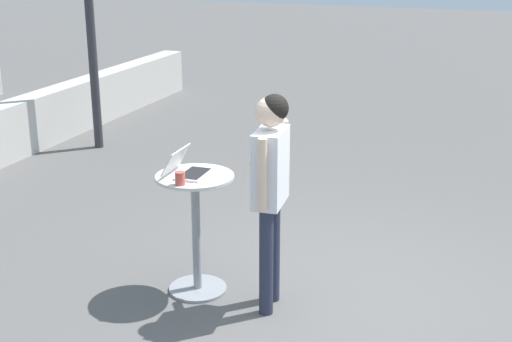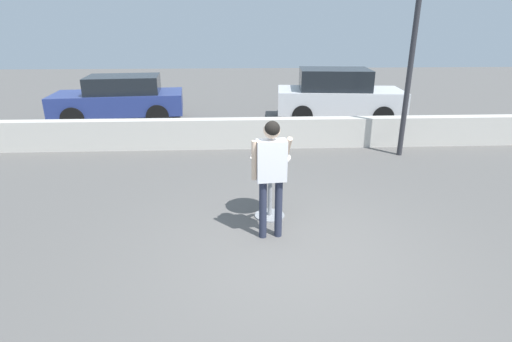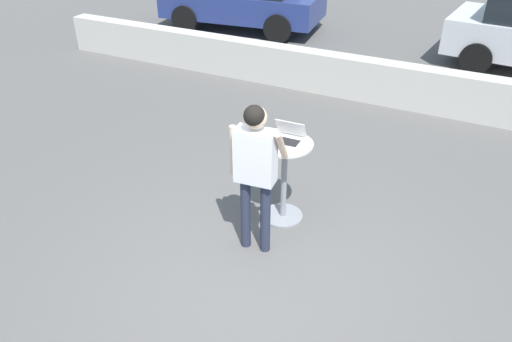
{
  "view_description": "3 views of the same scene",
  "coord_description": "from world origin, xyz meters",
  "px_view_note": "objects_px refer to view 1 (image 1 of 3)",
  "views": [
    {
      "loc": [
        -5.11,
        -1.19,
        2.84
      ],
      "look_at": [
        -0.18,
        0.67,
        1.09
      ],
      "focal_mm": 50.0,
      "sensor_mm": 36.0,
      "label": 1
    },
    {
      "loc": [
        -0.77,
        -4.67,
        2.93
      ],
      "look_at": [
        -0.49,
        0.76,
        0.94
      ],
      "focal_mm": 28.0,
      "sensor_mm": 36.0,
      "label": 2
    },
    {
      "loc": [
        1.63,
        -3.35,
        3.67
      ],
      "look_at": [
        -0.29,
        0.5,
        1.01
      ],
      "focal_mm": 35.0,
      "sensor_mm": 36.0,
      "label": 3
    }
  ],
  "objects_px": {
    "cafe_table": "(196,223)",
    "standing_person": "(270,175)",
    "coffee_mug": "(180,178)",
    "laptop": "(187,169)"
  },
  "relations": [
    {
      "from": "laptop",
      "to": "coffee_mug",
      "type": "height_order",
      "value": "laptop"
    },
    {
      "from": "cafe_table",
      "to": "laptop",
      "type": "height_order",
      "value": "laptop"
    },
    {
      "from": "coffee_mug",
      "to": "standing_person",
      "type": "distance_m",
      "value": 0.69
    },
    {
      "from": "coffee_mug",
      "to": "laptop",
      "type": "bearing_deg",
      "value": 13.07
    },
    {
      "from": "standing_person",
      "to": "laptop",
      "type": "bearing_deg",
      "value": 86.59
    },
    {
      "from": "cafe_table",
      "to": "standing_person",
      "type": "distance_m",
      "value": 0.83
    },
    {
      "from": "laptop",
      "to": "standing_person",
      "type": "height_order",
      "value": "standing_person"
    },
    {
      "from": "coffee_mug",
      "to": "standing_person",
      "type": "height_order",
      "value": "standing_person"
    },
    {
      "from": "cafe_table",
      "to": "standing_person",
      "type": "height_order",
      "value": "standing_person"
    },
    {
      "from": "coffee_mug",
      "to": "standing_person",
      "type": "xyz_separation_m",
      "value": [
        0.2,
        -0.66,
        0.04
      ]
    }
  ]
}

